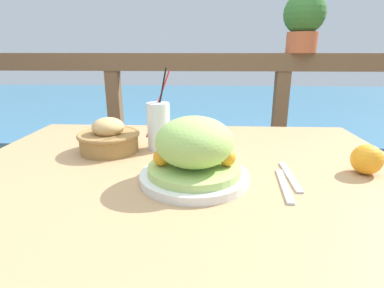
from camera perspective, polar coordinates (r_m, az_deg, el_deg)
patio_table at (r=0.81m, az=-1.26°, el=-11.09°), size 1.21×0.98×0.76m
railing_fence at (r=1.66m, az=0.86°, el=6.62°), size 2.80×0.08×1.05m
sea_backdrop at (r=4.22m, az=1.91°, el=5.48°), size 12.00×4.00×0.38m
salad_plate at (r=0.70m, az=0.45°, el=-1.86°), size 0.26×0.26×0.16m
drink_glass at (r=0.94m, az=-6.37°, el=3.42°), size 0.08×0.07×0.25m
bread_basket at (r=0.95m, az=-15.54°, el=1.10°), size 0.19×0.19×0.11m
potted_plant at (r=1.71m, az=20.54°, el=21.28°), size 0.20×0.20×0.29m
fork at (r=0.73m, az=17.15°, el=-7.51°), size 0.03×0.18×0.00m
knife at (r=0.78m, az=18.16°, el=-5.85°), size 0.02×0.18×0.00m
orange_near_basket at (r=0.87m, az=30.34°, el=-2.54°), size 0.08×0.08×0.08m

